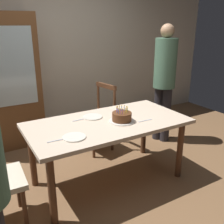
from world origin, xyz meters
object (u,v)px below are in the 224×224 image
at_px(dining_table, 108,129).
at_px(birthday_cake, 122,117).
at_px(chair_spindle_back, 97,120).
at_px(person_guest, 164,77).
at_px(plate_near_celebrant, 74,137).
at_px(plate_far_side, 93,117).

height_order(dining_table, birthday_cake, birthday_cake).
bearing_deg(chair_spindle_back, person_guest, -11.71).
bearing_deg(plate_near_celebrant, chair_spindle_back, 52.86).
relative_size(dining_table, plate_near_celebrant, 7.89).
bearing_deg(plate_near_celebrant, dining_table, 22.84).
height_order(dining_table, plate_near_celebrant, plate_near_celebrant).
height_order(dining_table, person_guest, person_guest).
bearing_deg(birthday_cake, dining_table, 148.13).
distance_m(plate_near_celebrant, chair_spindle_back, 1.25).
bearing_deg(chair_spindle_back, dining_table, -108.62).
height_order(plate_far_side, person_guest, person_guest).
height_order(plate_far_side, chair_spindle_back, chair_spindle_back).
bearing_deg(dining_table, plate_near_celebrant, -157.16).
distance_m(dining_table, person_guest, 1.44).
height_order(birthday_cake, plate_far_side, birthday_cake).
bearing_deg(person_guest, plate_near_celebrant, -156.47).
relative_size(plate_far_side, person_guest, 0.13).
distance_m(dining_table, plate_far_side, 0.24).
bearing_deg(plate_far_side, birthday_cake, -52.66).
bearing_deg(chair_spindle_back, birthday_cake, -98.92).
bearing_deg(plate_near_celebrant, birthday_cake, 11.44).
xyz_separation_m(dining_table, plate_near_celebrant, (-0.48, -0.20, 0.09)).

